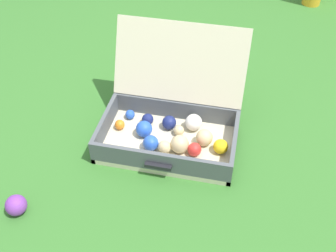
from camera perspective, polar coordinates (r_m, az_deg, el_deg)
ground_plane at (r=1.85m, az=-0.87°, el=-1.77°), size 16.00×16.00×0.00m
open_suitcase at (r=1.79m, az=0.62°, el=0.92°), size 0.59×0.53×0.44m
stray_ball_on_grass at (r=1.66m, az=-20.46°, el=-10.33°), size 0.08×0.08×0.08m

